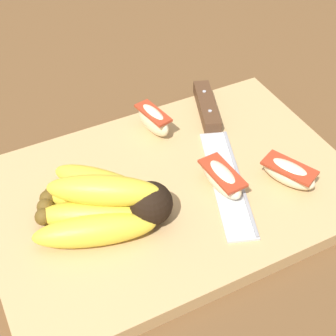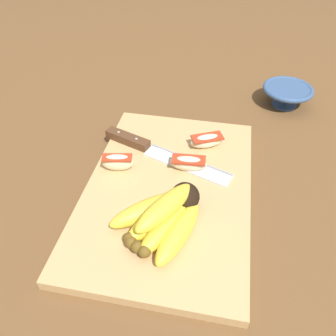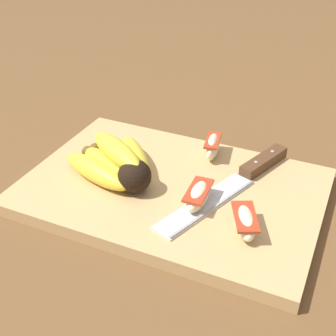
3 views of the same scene
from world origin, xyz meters
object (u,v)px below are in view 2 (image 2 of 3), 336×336
object	(u,v)px
apple_wedge_near	(207,141)
ceramic_bowl	(287,95)
chefs_knife	(147,147)
apple_wedge_far	(118,162)
banana_bunch	(165,216)
apple_wedge_middle	(188,163)

from	to	relation	value
apple_wedge_near	ceramic_bowl	size ratio (longest dim) A/B	0.60
chefs_knife	apple_wedge_far	bearing A→B (deg)	-30.84
banana_bunch	apple_wedge_middle	world-z (taller)	banana_bunch
banana_bunch	apple_wedge_far	bearing A→B (deg)	-134.80
apple_wedge_middle	ceramic_bowl	size ratio (longest dim) A/B	0.58
apple_wedge_near	ceramic_bowl	distance (m)	0.29
chefs_knife	apple_wedge_near	world-z (taller)	apple_wedge_near
banana_bunch	apple_wedge_near	xyz separation A→B (m)	(-0.21, 0.05, -0.01)
banana_bunch	apple_wedge_near	size ratio (longest dim) A/B	2.15
chefs_knife	apple_wedge_far	world-z (taller)	apple_wedge_far
apple_wedge_far	ceramic_bowl	xyz separation A→B (m)	(-0.33, 0.33, -0.01)
chefs_knife	ceramic_bowl	size ratio (longest dim) A/B	2.24
chefs_knife	apple_wedge_near	size ratio (longest dim) A/B	3.71
banana_bunch	apple_wedge_middle	xyz separation A→B (m)	(-0.14, 0.02, -0.01)
apple_wedge_near	apple_wedge_middle	size ratio (longest dim) A/B	1.05
apple_wedge_middle	banana_bunch	bearing A→B (deg)	-7.48
banana_bunch	ceramic_bowl	xyz separation A→B (m)	(-0.44, 0.22, -0.01)
apple_wedge_far	chefs_knife	bearing A→B (deg)	149.16
banana_bunch	apple_wedge_middle	size ratio (longest dim) A/B	2.25
ceramic_bowl	apple_wedge_middle	bearing A→B (deg)	-33.79
banana_bunch	apple_wedge_far	world-z (taller)	banana_bunch
banana_bunch	apple_wedge_near	bearing A→B (deg)	167.94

